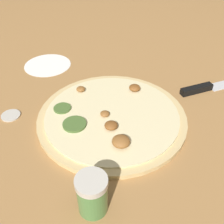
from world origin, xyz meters
TOP-DOWN VIEW (x-y plane):
  - ground_plane at (0.00, 0.00)m, footprint 3.00×3.00m
  - pizza at (0.00, 0.00)m, footprint 0.36×0.36m
  - knife at (-0.30, -0.03)m, footprint 0.26×0.04m
  - spice_jar at (0.11, 0.21)m, footprint 0.05×0.05m
  - loose_cap at (0.23, -0.09)m, footprint 0.05×0.05m
  - flour_patch at (0.11, -0.32)m, footprint 0.15×0.15m

SIDE VIEW (x-z plane):
  - ground_plane at x=0.00m, z-range 0.00..0.00m
  - flour_patch at x=0.11m, z-range 0.00..0.00m
  - loose_cap at x=0.23m, z-range 0.00..0.01m
  - knife at x=-0.30m, z-range 0.00..0.02m
  - pizza at x=0.00m, z-range -0.01..0.03m
  - spice_jar at x=0.11m, z-range 0.00..0.08m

